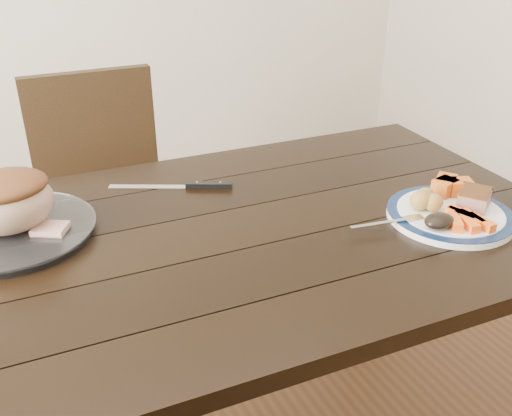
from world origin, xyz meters
name	(u,v)px	position (x,y,z in m)	size (l,w,h in m)	color
dining_table	(221,266)	(0.00, 0.00, 0.66)	(1.64, 0.97, 0.75)	black
chair_far	(107,199)	(-0.11, 0.74, 0.52)	(0.43, 0.44, 0.93)	black
dinner_plate	(450,215)	(0.50, -0.18, 0.76)	(0.29, 0.29, 0.02)	white
plate_rim	(450,212)	(0.50, -0.18, 0.77)	(0.29, 0.29, 0.02)	#0D1F41
serving_platter	(13,232)	(-0.42, 0.18, 0.76)	(0.35, 0.35, 0.02)	white
pork_slice	(474,199)	(0.57, -0.18, 0.79)	(0.08, 0.06, 0.04)	#A57264
roasted_potatoes	(426,200)	(0.46, -0.14, 0.79)	(0.08, 0.08, 0.05)	gold
carrot_batons	(466,219)	(0.49, -0.24, 0.78)	(0.09, 0.12, 0.02)	#FF5D15
pumpkin_wedges	(450,186)	(0.57, -0.10, 0.79)	(0.10, 0.10, 0.04)	orange
dark_mushroom	(439,221)	(0.42, -0.23, 0.79)	(0.07, 0.05, 0.03)	black
fork	(392,222)	(0.35, -0.16, 0.77)	(0.18, 0.05, 0.00)	silver
roast_joint	(6,203)	(-0.42, 0.18, 0.83)	(0.20, 0.17, 0.13)	tan
cut_slice	(50,230)	(-0.34, 0.13, 0.78)	(0.07, 0.06, 0.02)	tan
carving_knife	(194,186)	(0.03, 0.24, 0.76)	(0.30, 0.16, 0.01)	silver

